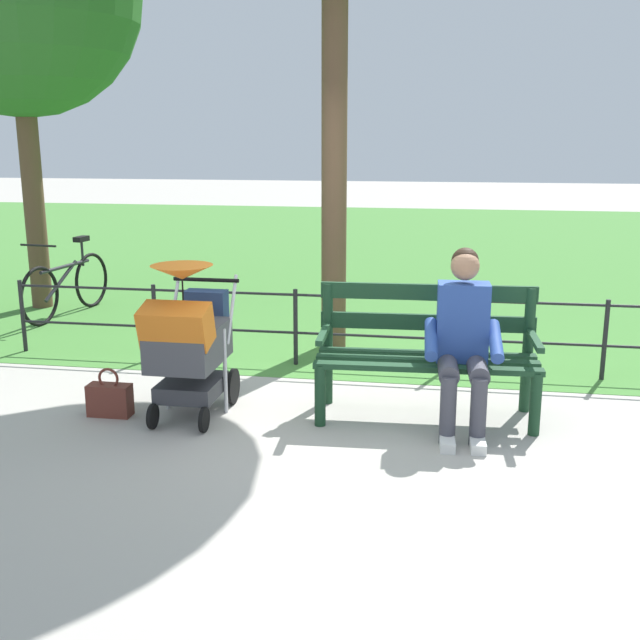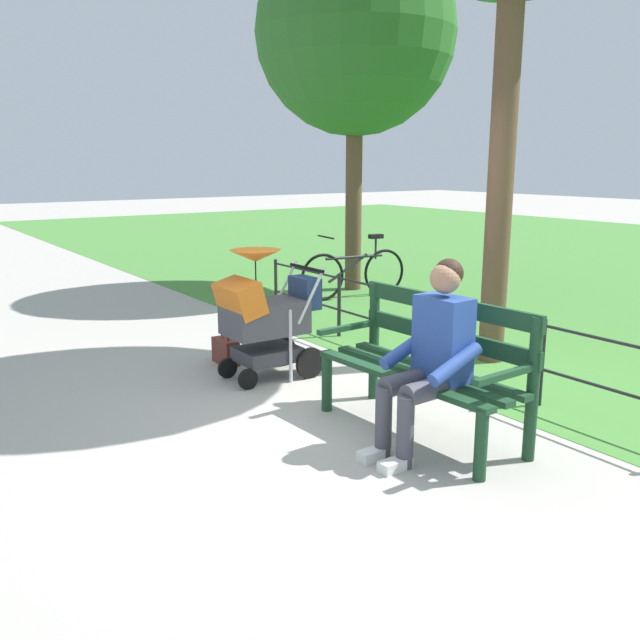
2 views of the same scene
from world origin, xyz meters
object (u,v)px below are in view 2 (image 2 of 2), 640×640
handbag (226,351)px  bicycle (355,272)px  person_on_bench (431,352)px  park_bench (428,360)px  stroller (264,313)px  tree_near_bench (355,34)px

handbag → bicycle: 3.52m
handbag → person_on_bench: bearing=-175.7°
handbag → park_bench: bearing=-169.8°
park_bench → handbag: (2.31, 0.41, -0.40)m
person_on_bench → stroller: person_on_bench is taller
person_on_bench → tree_near_bench: (4.98, -3.17, 2.93)m
tree_near_bench → handbag: bearing=125.7°
person_on_bench → tree_near_bench: bearing=-32.5°
tree_near_bench → bicycle: bearing=144.5°
tree_near_bench → bicycle: size_ratio=3.04×
person_on_bench → handbag: bearing=4.3°
park_bench → bicycle: bearing=-31.5°
park_bench → bicycle: 4.90m
bicycle → park_bench: bearing=148.5°
tree_near_bench → stroller: bearing=132.6°
tree_near_bench → bicycle: (-0.55, 0.39, -3.24)m
stroller → bicycle: bearing=-49.5°
park_bench → person_on_bench: person_on_bench is taller
stroller → handbag: size_ratio=3.11×
person_on_bench → bicycle: (4.43, -2.78, -0.31)m
stroller → bicycle: stroller is taller
stroller → person_on_bench: bearing=-176.8°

